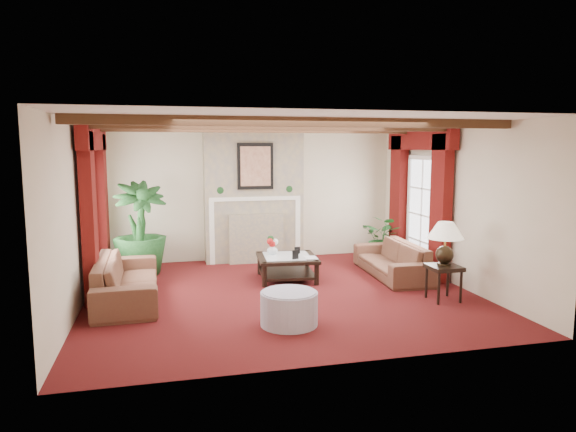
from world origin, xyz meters
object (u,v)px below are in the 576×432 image
object	(u,v)px
coffee_table	(287,268)
ottoman	(289,309)
sofa_right	(392,254)
sofa_left	(127,272)
potted_palm	(140,249)
side_table	(443,283)

from	to	relation	value
coffee_table	ottoman	xyz separation A→B (m)	(-0.52, -2.29, 0.01)
coffee_table	sofa_right	bearing A→B (deg)	-0.13
sofa_left	potted_palm	world-z (taller)	potted_palm
sofa_right	potted_palm	world-z (taller)	potted_palm
sofa_right	coffee_table	xyz separation A→B (m)	(-1.92, 0.18, -0.20)
ottoman	sofa_right	bearing A→B (deg)	40.66
sofa_right	ottoman	world-z (taller)	sofa_right
sofa_right	side_table	xyz separation A→B (m)	(0.10, -1.59, -0.13)
potted_palm	coffee_table	size ratio (longest dim) A/B	1.88
sofa_left	potted_palm	xyz separation A→B (m)	(0.14, 1.65, 0.04)
sofa_left	sofa_right	xyz separation A→B (m)	(4.59, 0.46, -0.04)
sofa_left	ottoman	bearing A→B (deg)	-128.73
potted_palm	coffee_table	bearing A→B (deg)	-21.60
side_table	ottoman	distance (m)	2.60
potted_palm	coffee_table	world-z (taller)	potted_palm
sofa_left	potted_palm	distance (m)	1.65
sofa_left	coffee_table	distance (m)	2.75
sofa_left	sofa_right	distance (m)	4.61
potted_palm	side_table	bearing A→B (deg)	-31.36
potted_palm	side_table	size ratio (longest dim) A/B	3.54
potted_palm	coffee_table	xyz separation A→B (m)	(2.52, -1.00, -0.27)
sofa_right	side_table	distance (m)	1.60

